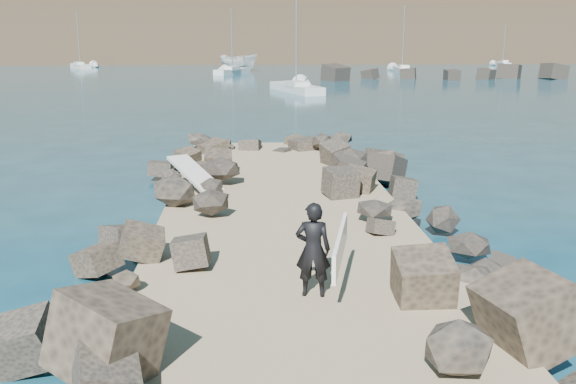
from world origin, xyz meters
name	(u,v)px	position (x,y,z in m)	size (l,w,h in m)	color
ground	(285,243)	(0.00, 0.00, 0.00)	(800.00, 800.00, 0.00)	#0F384C
jetty	(291,259)	(0.00, -2.00, 0.30)	(6.00, 26.00, 0.60)	#8C7759
riprap_left	(154,245)	(-2.90, -1.50, 0.50)	(2.60, 22.00, 1.00)	black
riprap_right	(422,240)	(2.90, -1.50, 0.50)	(2.60, 22.00, 1.00)	black
breakwater_secondary	(572,74)	(35.00, 55.00, 0.60)	(52.00, 4.00, 1.20)	black
surfboard_resting	(194,177)	(-2.35, 2.71, 1.04)	(0.63, 2.51, 0.08)	silver
boat_imported	(239,62)	(-1.95, 73.40, 1.15)	(2.25, 5.97, 2.31)	silver
surfer_with_board	(317,249)	(0.25, -4.62, 1.41)	(1.03, 1.96, 1.62)	black
sailboat_d	(402,70)	(19.34, 69.06, 0.35)	(2.10, 7.19, 8.55)	silver
sailboat_f	(503,64)	(38.30, 83.08, 0.35)	(1.67, 5.28, 6.46)	silver
sailboat_c	(296,88)	(3.35, 40.87, 0.35)	(4.27, 8.56, 9.98)	silver
sailboat_e	(80,66)	(-24.81, 80.91, 0.35)	(4.31, 6.69, 8.16)	silver
sailboat_b	(232,71)	(-2.68, 66.58, 0.35)	(4.53, 6.56, 8.10)	silver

